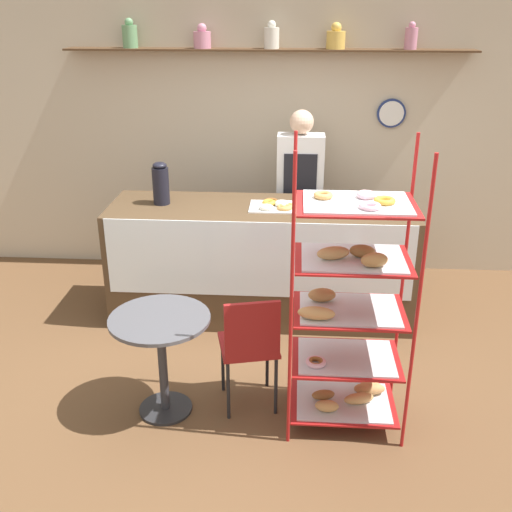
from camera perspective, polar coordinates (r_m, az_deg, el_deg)
ground_plane at (r=4.54m, az=-0.33°, el=-11.95°), size 14.00×14.00×0.00m
back_wall at (r=6.04m, az=1.18°, el=11.31°), size 10.00×0.30×2.70m
display_counter at (r=5.24m, az=0.51°, el=-0.50°), size 2.59×0.78×1.01m
pastry_rack at (r=3.80m, az=8.78°, el=-5.28°), size 0.75×0.53×1.89m
person_worker at (r=5.64m, az=4.17°, el=5.94°), size 0.43×0.23×1.72m
cafe_table at (r=4.02m, az=-9.03°, el=-8.06°), size 0.66×0.66×0.73m
cafe_chair at (r=3.99m, az=-0.55°, el=-8.18°), size 0.46×0.46×0.87m
coffee_carafe at (r=5.15m, az=-9.06°, el=6.83°), size 0.14×0.14×0.36m
donut_tray_counter at (r=5.02m, az=1.89°, el=4.84°), size 0.39×0.32×0.05m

